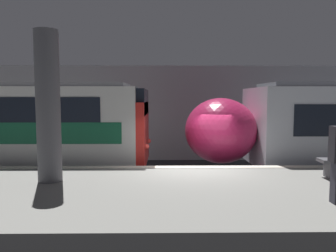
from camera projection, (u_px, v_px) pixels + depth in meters
The scene contains 4 objects.
ground_plane at pixel (193, 204), 9.27m from camera, with size 120.00×120.00×0.00m, color black.
platform at pixel (203, 214), 6.96m from camera, with size 40.00×4.54×1.12m.
station_rear_barrier at pixel (181, 113), 15.73m from camera, with size 50.00×0.15×4.53m.
support_pillar_near at pixel (48, 107), 7.39m from camera, with size 0.54×0.54×3.42m.
Camera 1 is at (-0.83, -9.03, 3.02)m, focal length 35.00 mm.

